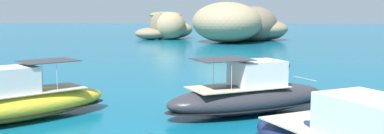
{
  "coord_description": "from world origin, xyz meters",
  "views": [
    {
      "loc": [
        2.06,
        -15.5,
        6.04
      ],
      "look_at": [
        -0.05,
        13.37,
        2.22
      ],
      "focal_mm": 39.39,
      "sensor_mm": 36.0,
      "label": 1
    }
  ],
  "objects_px": {
    "motorboat_yellow": "(18,102)",
    "motorboat_charcoal": "(250,96)",
    "islet_large": "(241,26)",
    "islet_small": "(167,27)",
    "channel_buoy": "(362,124)"
  },
  "relations": [
    {
      "from": "islet_large",
      "to": "channel_buoy",
      "type": "relative_size",
      "value": 17.9
    },
    {
      "from": "islet_small",
      "to": "islet_large",
      "type": "bearing_deg",
      "value": -19.73
    },
    {
      "from": "islet_large",
      "to": "islet_small",
      "type": "xyz_separation_m",
      "value": [
        -16.16,
        5.79,
        -0.61
      ]
    },
    {
      "from": "islet_large",
      "to": "motorboat_yellow",
      "type": "bearing_deg",
      "value": -103.06
    },
    {
      "from": "islet_large",
      "to": "motorboat_charcoal",
      "type": "bearing_deg",
      "value": -91.98
    },
    {
      "from": "islet_small",
      "to": "motorboat_charcoal",
      "type": "bearing_deg",
      "value": -78.44
    },
    {
      "from": "motorboat_yellow",
      "to": "islet_small",
      "type": "bearing_deg",
      "value": 90.83
    },
    {
      "from": "islet_small",
      "to": "channel_buoy",
      "type": "height_order",
      "value": "islet_small"
    },
    {
      "from": "islet_large",
      "to": "motorboat_yellow",
      "type": "xyz_separation_m",
      "value": [
        -15.13,
        -65.22,
        -2.15
      ]
    },
    {
      "from": "islet_small",
      "to": "motorboat_yellow",
      "type": "xyz_separation_m",
      "value": [
        1.03,
        -71.02,
        -1.54
      ]
    },
    {
      "from": "motorboat_yellow",
      "to": "channel_buoy",
      "type": "height_order",
      "value": "motorboat_yellow"
    },
    {
      "from": "islet_small",
      "to": "motorboat_yellow",
      "type": "relative_size",
      "value": 1.4
    },
    {
      "from": "islet_large",
      "to": "motorboat_charcoal",
      "type": "distance_m",
      "value": 62.66
    },
    {
      "from": "motorboat_yellow",
      "to": "motorboat_charcoal",
      "type": "distance_m",
      "value": 13.23
    },
    {
      "from": "islet_large",
      "to": "motorboat_charcoal",
      "type": "height_order",
      "value": "islet_large"
    }
  ]
}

